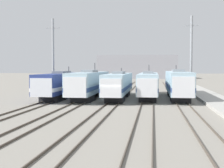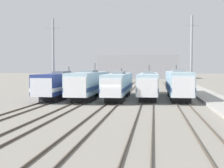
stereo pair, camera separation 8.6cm
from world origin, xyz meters
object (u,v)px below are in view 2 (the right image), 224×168
object	(u,v)px
locomotive_center	(118,85)
catenary_tower_right	(191,56)
locomotive_far_left	(61,84)
locomotive_far_right	(178,84)
locomotive_center_left	(89,84)
catenary_tower_left	(53,56)
locomotive_center_right	(148,84)

from	to	relation	value
locomotive_center	catenary_tower_right	xyz separation A→B (m)	(10.73, 4.31, 4.29)
locomotive_far_left	locomotive_far_right	xyz separation A→B (m)	(17.13, 1.23, 0.13)
locomotive_center_left	catenary_tower_right	world-z (taller)	catenary_tower_right
locomotive_center_left	locomotive_far_left	bearing A→B (deg)	179.91
catenary_tower_right	locomotive_center_left	bearing A→B (deg)	-164.22
locomotive_far_left	locomotive_center	bearing A→B (deg)	-0.52
catenary_tower_right	locomotive_center	bearing A→B (deg)	-158.09
catenary_tower_left	catenary_tower_right	bearing A→B (deg)	0.00
locomotive_far_left	locomotive_far_right	size ratio (longest dim) A/B	0.99
locomotive_far_left	locomotive_center_right	bearing A→B (deg)	9.75
locomotive_center_left	locomotive_center	bearing A→B (deg)	-0.95
catenary_tower_right	catenary_tower_left	bearing A→B (deg)	180.00
locomotive_center_right	locomotive_center_left	bearing A→B (deg)	-165.50
locomotive_far_left	locomotive_center	size ratio (longest dim) A/B	1.02
locomotive_center	catenary_tower_left	bearing A→B (deg)	158.81
locomotive_center_left	catenary_tower_left	world-z (taller)	catenary_tower_left
locomotive_center_left	locomotive_center_right	distance (m)	8.85
catenary_tower_left	locomotive_center_right	bearing A→B (deg)	-7.49
locomotive_center_right	catenary_tower_right	distance (m)	8.00
catenary_tower_right	locomotive_far_left	bearing A→B (deg)	-167.62
locomotive_center_right	catenary_tower_left	distance (m)	16.12
locomotive_center	locomotive_far_right	distance (m)	8.67
locomotive_center	locomotive_far_left	bearing A→B (deg)	179.48
locomotive_center_left	locomotive_center_right	world-z (taller)	locomotive_center_left
locomotive_far_left	locomotive_center	distance (m)	8.57
locomotive_center_left	catenary_tower_left	distance (m)	9.08
catenary_tower_left	locomotive_far_left	bearing A→B (deg)	-58.86
locomotive_center_left	catenary_tower_left	xyz separation A→B (m)	(-6.84, 4.24, 4.20)
locomotive_center	locomotive_far_right	world-z (taller)	locomotive_far_right
locomotive_center	catenary_tower_left	size ratio (longest dim) A/B	1.39
locomotive_far_right	catenary_tower_right	world-z (taller)	catenary_tower_right
locomotive_far_right	catenary_tower_left	bearing A→B (deg)	171.32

